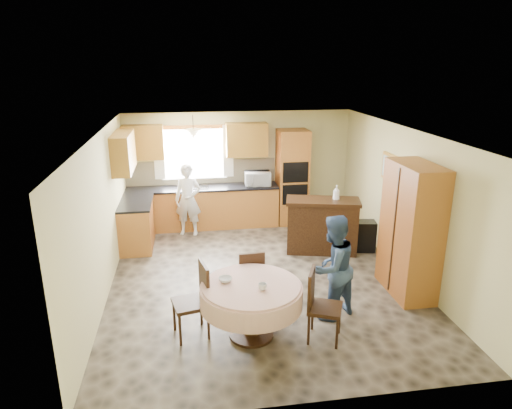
{
  "coord_description": "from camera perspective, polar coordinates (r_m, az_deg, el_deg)",
  "views": [
    {
      "loc": [
        -1.17,
        -6.95,
        3.59
      ],
      "look_at": [
        -0.04,
        0.3,
        1.24
      ],
      "focal_mm": 32.0,
      "sensor_mm": 36.0,
      "label": 1
    }
  ],
  "objects": [
    {
      "name": "space_heater",
      "position": [
        9.13,
        13.29,
        -3.84
      ],
      "size": [
        0.48,
        0.38,
        0.6
      ],
      "primitive_type": "cube",
      "rotation": [
        0.0,
        0.0,
        -0.18
      ],
      "color": "black",
      "rests_on": "floor"
    },
    {
      "name": "base_cab_left",
      "position": [
        9.35,
        -14.66,
        -2.51
      ],
      "size": [
        0.6,
        1.2,
        0.88
      ],
      "primitive_type": "cube",
      "color": "#CE8537",
      "rests_on": "floor"
    },
    {
      "name": "curtain_left",
      "position": [
        10.08,
        -12.07,
        6.29
      ],
      "size": [
        0.22,
        0.02,
        1.15
      ],
      "primitive_type": "cube",
      "color": "white",
      "rests_on": "wall_back"
    },
    {
      "name": "person_dining",
      "position": [
        6.59,
        9.52,
        -7.77
      ],
      "size": [
        0.95,
        0.88,
        1.55
      ],
      "primitive_type": "imported",
      "rotation": [
        0.0,
        0.0,
        3.67
      ],
      "color": "#31486C",
      "rests_on": "floor"
    },
    {
      "name": "floor",
      "position": [
        7.91,
        0.63,
        -9.23
      ],
      "size": [
        5.0,
        6.0,
        0.01
      ],
      "primitive_type": "cube",
      "color": "brown",
      "rests_on": "ground"
    },
    {
      "name": "oven_lower",
      "position": [
        10.02,
        4.9,
        1.24
      ],
      "size": [
        0.56,
        0.01,
        0.45
      ],
      "primitive_type": "cube",
      "color": "black",
      "rests_on": "oven_tower"
    },
    {
      "name": "cup_table",
      "position": [
        5.91,
        0.82,
        -10.24
      ],
      "size": [
        0.15,
        0.15,
        0.09
      ],
      "primitive_type": "imported",
      "rotation": [
        0.0,
        0.0,
        -0.39
      ],
      "color": "#B2B2B2",
      "rests_on": "dining_table"
    },
    {
      "name": "bowl_table",
      "position": [
        6.13,
        -3.85,
        -9.36
      ],
      "size": [
        0.23,
        0.23,
        0.06
      ],
      "primitive_type": "imported",
      "rotation": [
        0.0,
        0.0,
        -0.3
      ],
      "color": "#B2B2B2",
      "rests_on": "dining_table"
    },
    {
      "name": "base_cab_back",
      "position": [
        10.15,
        -6.62,
        -0.42
      ],
      "size": [
        3.3,
        0.6,
        0.88
      ],
      "primitive_type": "cube",
      "color": "#CE8537",
      "rests_on": "floor"
    },
    {
      "name": "pendant",
      "position": [
        9.56,
        -7.83,
        8.77
      ],
      "size": [
        0.36,
        0.36,
        0.18
      ],
      "primitive_type": "cone",
      "rotation": [
        3.14,
        0.0,
        0.0
      ],
      "color": "beige",
      "rests_on": "ceiling"
    },
    {
      "name": "counter_left",
      "position": [
        9.21,
        -14.88,
        0.18
      ],
      "size": [
        0.64,
        1.2,
        0.04
      ],
      "primitive_type": "cube",
      "color": "black",
      "rests_on": "base_cab_left"
    },
    {
      "name": "wall_front",
      "position": [
        4.74,
        6.8,
        -11.98
      ],
      "size": [
        5.0,
        0.02,
        2.5
      ],
      "primitive_type": "cube",
      "color": "#C4BC7D",
      "rests_on": "floor"
    },
    {
      "name": "wall_right",
      "position": [
        8.2,
        18.17,
        0.28
      ],
      "size": [
        0.02,
        6.0,
        2.5
      ],
      "primitive_type": "cube",
      "color": "#C4BC7D",
      "rests_on": "floor"
    },
    {
      "name": "wall_cab_right",
      "position": [
        10.01,
        -1.17,
        8.12
      ],
      "size": [
        0.9,
        0.33,
        0.72
      ],
      "primitive_type": "cube",
      "color": "#B07C2C",
      "rests_on": "wall_back"
    },
    {
      "name": "cupboard",
      "position": [
        7.47,
        18.79,
        -3.08
      ],
      "size": [
        0.55,
        1.1,
        2.1
      ],
      "primitive_type": "cube",
      "color": "#CE8537",
      "rests_on": "floor"
    },
    {
      "name": "ceiling",
      "position": [
        7.13,
        0.7,
        8.98
      ],
      "size": [
        5.0,
        6.0,
        0.01
      ],
      "primitive_type": "cube",
      "color": "white",
      "rests_on": "wall_back"
    },
    {
      "name": "wall_left",
      "position": [
        7.45,
        -18.67,
        -1.5
      ],
      "size": [
        0.02,
        6.0,
        2.5
      ],
      "primitive_type": "cube",
      "color": "#C4BC7D",
      "rests_on": "floor"
    },
    {
      "name": "counter_back",
      "position": [
        10.02,
        -6.71,
        2.08
      ],
      "size": [
        3.3,
        0.64,
        0.04
      ],
      "primitive_type": "cube",
      "color": "black",
      "rests_on": "base_cab_back"
    },
    {
      "name": "wall_cab_side",
      "position": [
        8.98,
        -16.25,
        6.29
      ],
      "size": [
        0.33,
        1.2,
        0.72
      ],
      "primitive_type": "cube",
      "color": "#B07C2C",
      "rests_on": "wall_left"
    },
    {
      "name": "microwave",
      "position": [
        10.04,
        0.19,
        3.26
      ],
      "size": [
        0.57,
        0.4,
        0.31
      ],
      "primitive_type": "imported",
      "rotation": [
        0.0,
        0.0,
        -0.04
      ],
      "color": "silver",
      "rests_on": "counter_back"
    },
    {
      "name": "window",
      "position": [
        10.13,
        -7.78,
        6.28
      ],
      "size": [
        1.4,
        0.03,
        1.1
      ],
      "primitive_type": "cube",
      "color": "white",
      "rests_on": "wall_back"
    },
    {
      "name": "backsplash",
      "position": [
        10.23,
        -6.84,
        4.03
      ],
      "size": [
        3.3,
        0.02,
        0.55
      ],
      "primitive_type": "cube",
      "color": "beige",
      "rests_on": "wall_back"
    },
    {
      "name": "dining_table",
      "position": [
        6.13,
        -0.6,
        -11.4
      ],
      "size": [
        1.36,
        1.36,
        0.77
      ],
      "color": "#37220F",
      "rests_on": "floor"
    },
    {
      "name": "curtain_right",
      "position": [
        10.11,
        -3.5,
        6.68
      ],
      "size": [
        0.22,
        0.02,
        1.15
      ],
      "primitive_type": "cube",
      "color": "white",
      "rests_on": "wall_back"
    },
    {
      "name": "person_sink",
      "position": [
        9.67,
        -8.49,
        0.59
      ],
      "size": [
        0.62,
        0.47,
        1.53
      ],
      "primitive_type": "imported",
      "rotation": [
        0.0,
        0.0,
        -0.2
      ],
      "color": "silver",
      "rests_on": "floor"
    },
    {
      "name": "wall_cab_left",
      "position": [
        9.96,
        -13.92,
        7.55
      ],
      "size": [
        0.85,
        0.33,
        0.72
      ],
      "primitive_type": "cube",
      "color": "#B07C2C",
      "rests_on": "wall_back"
    },
    {
      "name": "wall_back",
      "position": [
        10.29,
        -2.11,
        4.62
      ],
      "size": [
        5.0,
        0.02,
        2.5
      ],
      "primitive_type": "cube",
      "color": "#C4BC7D",
      "rests_on": "floor"
    },
    {
      "name": "chair_right",
      "position": [
        6.18,
        7.91,
        -11.95
      ],
      "size": [
        0.56,
        0.56,
        0.99
      ],
      "rotation": [
        0.0,
        0.0,
        1.16
      ],
      "color": "#37220F",
      "rests_on": "floor"
    },
    {
      "name": "bowl_sideboard",
      "position": [
        8.63,
        6.74,
        0.28
      ],
      "size": [
        0.21,
        0.21,
        0.05
      ],
      "primitive_type": "imported",
      "rotation": [
        0.0,
        0.0,
        -0.05
      ],
      "color": "#B2B2B2",
      "rests_on": "sideboard"
    },
    {
      "name": "chair_left",
      "position": [
        6.25,
        -7.49,
        -11.33
      ],
      "size": [
        0.53,
        0.53,
        1.03
      ],
      "rotation": [
        0.0,
        0.0,
        -1.36
      ],
      "color": "#37220F",
      "rests_on": "floor"
    },
    {
      "name": "chair_back",
      "position": [
        6.86,
        -0.67,
        -8.9
      ],
      "size": [
        0.42,
        0.42,
        0.92
      ],
      "rotation": [
        0.0,
        0.0,
        3.19
      ],
      "color": "#37220F",
      "rests_on": "floor"
    },
    {
      "name": "oven_upper",
      "position": [
        9.89,
        4.98,
        4.02
      ],
      "size": [
        0.56,
        0.01,
        0.45
      ],
      "primitive_type": "cube",
      "color": "black",
      "rests_on": "oven_tower"
    },
    {
      "name": "bottle_sideboard",
      "position": [
        8.74,
        10.01,
        1.32
      ],
      "size": [
        0.17,
        0.17,
        0.33
      ],
      "primitive_type": "imported",
      "rotation": [
        0.0,
        0.0,
        -0.34
      ],
      "color": "silver",
      "rests_on": "sideboard"
    },
    {
      "name": "sideboard",
      "position": [
        8.87,
        8.23,
        -2.84
      ],
      "size": [
        1.48,
        0.89,
        0.99
      ],
      "primitive_type": "cube",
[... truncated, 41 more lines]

